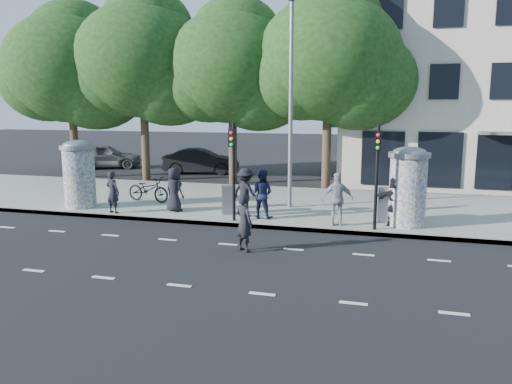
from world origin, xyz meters
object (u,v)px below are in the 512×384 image
(ped_e, at_px, (337,199))
(cabinet_left, at_px, (229,200))
(ad_column_left, at_px, (79,172))
(ad_column_right, at_px, (408,185))
(traffic_pole_far, at_px, (377,166))
(bicycle, at_px, (148,189))
(ped_a, at_px, (174,190))
(ped_d, at_px, (246,192))
(man_road, at_px, (244,223))
(car_mid, at_px, (201,161))
(car_left, at_px, (104,156))
(cabinet_right, at_px, (386,205))
(street_lamp, at_px, (291,88))
(ped_f, at_px, (396,201))
(ped_c, at_px, (262,194))
(traffic_pole_near, at_px, (233,162))
(ped_b, at_px, (113,192))

(ped_e, xyz_separation_m, cabinet_left, (-4.08, 0.75, -0.37))
(ad_column_left, height_order, ad_column_right, same)
(traffic_pole_far, xyz_separation_m, bicycle, (-9.33, 2.43, -1.56))
(ped_a, relative_size, ped_d, 0.95)
(man_road, relative_size, car_mid, 0.36)
(ped_a, relative_size, man_road, 1.00)
(ped_e, relative_size, car_left, 0.37)
(cabinet_left, bearing_deg, cabinet_right, -17.72)
(street_lamp, distance_m, ped_d, 4.42)
(ad_column_right, relative_size, ped_f, 1.52)
(ped_f, distance_m, man_road, 5.54)
(ad_column_right, bearing_deg, ped_d, -179.60)
(ped_c, distance_m, ped_e, 2.77)
(ad_column_left, relative_size, ad_column_right, 1.00)
(traffic_pole_near, distance_m, ped_d, 1.49)
(ped_c, bearing_deg, ad_column_left, 4.77)
(ped_b, relative_size, bicycle, 0.79)
(cabinet_left, relative_size, car_mid, 0.23)
(ped_b, relative_size, ped_c, 0.90)
(ped_a, distance_m, ped_e, 6.24)
(car_mid, bearing_deg, traffic_pole_far, -152.77)
(ped_b, distance_m, ped_d, 5.00)
(ped_f, bearing_deg, ped_b, 23.09)
(ped_c, relative_size, ped_f, 1.01)
(cabinet_left, bearing_deg, bicycle, 140.21)
(bicycle, bearing_deg, car_left, 49.71)
(ped_a, height_order, ped_e, ped_e)
(street_lamp, bearing_deg, ped_f, -28.02)
(traffic_pole_far, xyz_separation_m, man_road, (-3.54, -2.93, -1.39))
(ped_c, bearing_deg, cabinet_right, -167.63)
(ped_e, bearing_deg, traffic_pole_near, -9.20)
(ped_a, relative_size, cabinet_right, 1.41)
(cabinet_left, height_order, car_mid, car_mid)
(ped_e, xyz_separation_m, man_road, (-2.29, -3.21, -0.21))
(street_lamp, relative_size, ped_a, 4.77)
(ad_column_left, relative_size, street_lamp, 0.33)
(ad_column_left, height_order, ped_c, ad_column_left)
(traffic_pole_near, bearing_deg, man_road, -66.72)
(ped_b, height_order, man_road, ped_b)
(ad_column_left, distance_m, traffic_pole_far, 11.44)
(ad_column_right, bearing_deg, ped_a, 179.77)
(cabinet_left, bearing_deg, ped_f, -24.02)
(cabinet_right, bearing_deg, ped_e, -152.04)
(ped_f, distance_m, bicycle, 10.14)
(ad_column_right, xyz_separation_m, ped_a, (-8.46, 0.03, -0.55))
(traffic_pole_far, xyz_separation_m, ped_d, (-4.61, 0.87, -1.20))
(ped_b, bearing_deg, cabinet_left, -153.02)
(man_road, relative_size, cabinet_right, 1.41)
(ped_f, relative_size, cabinet_left, 1.64)
(ad_column_right, height_order, traffic_pole_far, traffic_pole_far)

